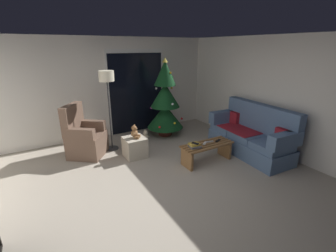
# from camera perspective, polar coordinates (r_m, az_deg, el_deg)

# --- Properties ---
(ground_plane) EXTENTS (7.00, 7.00, 0.00)m
(ground_plane) POSITION_cam_1_polar(r_m,az_deg,el_deg) (4.03, 0.14, -15.34)
(ground_plane) COLOR #9E9384
(wall_back) EXTENTS (5.72, 0.12, 2.50)m
(wall_back) POSITION_cam_1_polar(r_m,az_deg,el_deg) (6.25, -14.45, 8.96)
(wall_back) COLOR silver
(wall_back) RESTS_ON ground
(wall_right) EXTENTS (0.12, 6.00, 2.50)m
(wall_right) POSITION_cam_1_polar(r_m,az_deg,el_deg) (5.47, 27.06, 6.15)
(wall_right) COLOR silver
(wall_right) RESTS_ON ground
(patio_door_frame) EXTENTS (1.60, 0.02, 2.20)m
(patio_door_frame) POSITION_cam_1_polar(r_m,az_deg,el_deg) (6.45, -7.67, 8.33)
(patio_door_frame) COLOR silver
(patio_door_frame) RESTS_ON ground
(patio_door_glass) EXTENTS (1.50, 0.02, 2.10)m
(patio_door_glass) POSITION_cam_1_polar(r_m,az_deg,el_deg) (6.44, -7.59, 7.87)
(patio_door_glass) COLOR black
(patio_door_glass) RESTS_ON ground
(couch) EXTENTS (0.90, 1.98, 1.08)m
(couch) POSITION_cam_1_polar(r_m,az_deg,el_deg) (5.46, 19.65, -2.22)
(couch) COLOR slate
(couch) RESTS_ON ground
(coffee_table) EXTENTS (1.10, 0.40, 0.40)m
(coffee_table) POSITION_cam_1_polar(r_m,az_deg,el_deg) (4.84, 9.48, -5.75)
(coffee_table) COLOR olive
(coffee_table) RESTS_ON ground
(remote_black) EXTENTS (0.16, 0.10, 0.02)m
(remote_black) POSITION_cam_1_polar(r_m,az_deg,el_deg) (4.95, 12.12, -3.49)
(remote_black) COLOR black
(remote_black) RESTS_ON coffee_table
(remote_silver) EXTENTS (0.16, 0.07, 0.02)m
(remote_silver) POSITION_cam_1_polar(r_m,az_deg,el_deg) (4.87, 10.18, -3.78)
(remote_silver) COLOR #ADADB2
(remote_silver) RESTS_ON coffee_table
(remote_white) EXTENTS (0.15, 0.13, 0.02)m
(remote_white) POSITION_cam_1_polar(r_m,az_deg,el_deg) (4.77, 8.98, -4.17)
(remote_white) COLOR silver
(remote_white) RESTS_ON coffee_table
(book_stack) EXTENTS (0.25, 0.23, 0.08)m
(book_stack) POSITION_cam_1_polar(r_m,az_deg,el_deg) (4.58, 6.50, -4.72)
(book_stack) COLOR #4C4C51
(book_stack) RESTS_ON coffee_table
(cell_phone) EXTENTS (0.12, 0.16, 0.01)m
(cell_phone) POSITION_cam_1_polar(r_m,az_deg,el_deg) (4.56, 6.65, -4.22)
(cell_phone) COLOR black
(cell_phone) RESTS_ON book_stack
(christmas_tree) EXTENTS (0.95, 0.95, 2.01)m
(christmas_tree) POSITION_cam_1_polar(r_m,az_deg,el_deg) (6.06, -0.71, 5.78)
(christmas_tree) COLOR #4C1E19
(christmas_tree) RESTS_ON ground
(armchair) EXTENTS (0.96, 0.96, 1.13)m
(armchair) POSITION_cam_1_polar(r_m,az_deg,el_deg) (5.33, -19.73, -2.74)
(armchair) COLOR brown
(armchair) RESTS_ON ground
(floor_lamp) EXTENTS (0.32, 0.32, 1.78)m
(floor_lamp) POSITION_cam_1_polar(r_m,az_deg,el_deg) (5.20, -14.67, 9.90)
(floor_lamp) COLOR #2D2D30
(floor_lamp) RESTS_ON ground
(ottoman) EXTENTS (0.44, 0.44, 0.43)m
(ottoman) POSITION_cam_1_polar(r_m,az_deg,el_deg) (5.07, -8.08, -5.13)
(ottoman) COLOR #B2A893
(ottoman) RESTS_ON ground
(teddy_bear_chestnut) EXTENTS (0.22, 0.21, 0.29)m
(teddy_bear_chestnut) POSITION_cam_1_polar(r_m,az_deg,el_deg) (4.94, -8.14, -1.58)
(teddy_bear_chestnut) COLOR brown
(teddy_bear_chestnut) RESTS_ON ottoman
(teddy_bear_cream_by_tree) EXTENTS (0.19, 0.20, 0.29)m
(teddy_bear_cream_by_tree) POSITION_cam_1_polar(r_m,az_deg,el_deg) (5.89, -5.55, -2.55)
(teddy_bear_cream_by_tree) COLOR beige
(teddy_bear_cream_by_tree) RESTS_ON ground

